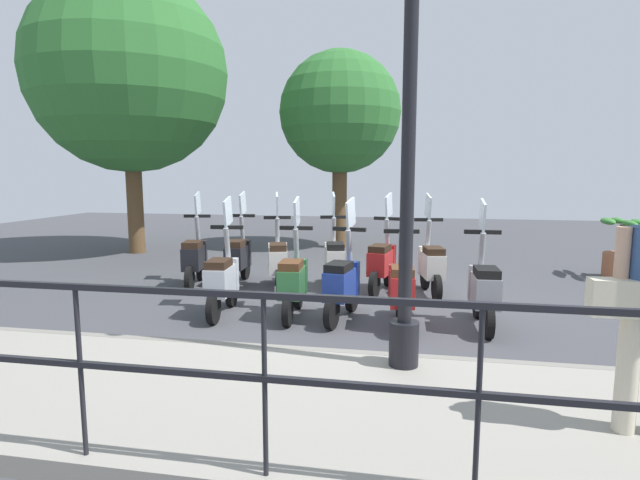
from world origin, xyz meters
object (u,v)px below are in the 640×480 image
scooter_near_3 (293,280)px  scooter_far_1 (382,262)px  scooter_far_3 (278,260)px  scooter_far_5 (195,257)px  scooter_near_1 (401,287)px  tree_distant (340,113)px  scooter_near_4 (222,279)px  lamp_post_near (408,152)px  tree_large (129,74)px  scooter_near_2 (342,283)px  scooter_near_0 (484,288)px  scooter_far_0 (431,264)px  potted_palm (621,253)px  scooter_far_4 (238,256)px  scooter_far_2 (335,259)px

scooter_near_3 → scooter_far_1: bearing=-37.4°
scooter_near_3 → scooter_far_3: (1.44, 0.59, 0.00)m
scooter_far_5 → scooter_near_1: bearing=-126.6°
tree_distant → scooter_near_4: bearing=173.9°
lamp_post_near → tree_large: size_ratio=0.68×
scooter_far_3 → tree_distant: bearing=-20.1°
scooter_near_1 → scooter_near_2: bearing=77.4°
scooter_near_4 → scooter_near_2: bearing=-92.6°
scooter_near_1 → scooter_near_4: (0.05, 2.31, 0.00)m
scooter_near_0 → scooter_far_5: bearing=70.0°
scooter_near_4 → scooter_far_0: size_ratio=1.00×
scooter_far_1 → scooter_far_5: (-0.12, 3.06, 0.00)m
tree_distant → scooter_far_0: (-4.56, -2.07, -2.78)m
potted_palm → scooter_far_5: size_ratio=0.69×
scooter_near_2 → scooter_near_0: bearing=-80.0°
scooter_near_1 → scooter_far_5: size_ratio=1.00×
scooter_near_4 → scooter_far_1: size_ratio=1.00×
scooter_far_4 → scooter_near_0: bearing=-118.7°
potted_palm → scooter_near_0: (-3.40, 2.77, 0.04)m
scooter_far_5 → tree_distant: bearing=-32.3°
tree_distant → scooter_far_5: (-4.60, 1.73, -2.78)m
scooter_near_1 → scooter_far_3: same height
scooter_far_0 → scooter_near_4: bearing=109.8°
scooter_near_2 → scooter_far_2: (1.69, 0.36, 0.00)m
scooter_near_2 → scooter_near_4: (-0.07, 1.57, 0.00)m
tree_large → scooter_near_1: (-4.53, -6.17, -3.54)m
scooter_near_1 → scooter_near_3: size_ratio=1.00×
scooter_near_2 → scooter_far_4: bearing=59.8°
scooter_far_2 → scooter_far_5: size_ratio=1.00×
tree_large → scooter_far_4: (-2.74, -3.46, -3.54)m
potted_palm → scooter_near_2: size_ratio=0.69×
scooter_far_2 → lamp_post_near: bearing=-174.0°
potted_palm → scooter_far_5: bearing=105.1°
scooter_near_1 → scooter_far_1: size_ratio=1.00×
scooter_far_1 → scooter_far_5: bearing=104.6°
scooter_near_0 → scooter_near_4: bearing=89.7°
tree_large → scooter_far_1: (-2.84, -5.84, -3.54)m
lamp_post_near → scooter_near_4: bearing=54.5°
lamp_post_near → scooter_far_1: (3.34, 0.39, -1.55)m
scooter_near_3 → scooter_far_0: bearing=-53.9°
scooter_near_2 → scooter_far_5: size_ratio=1.00×
scooter_near_3 → scooter_far_0: size_ratio=1.00×
tree_large → potted_palm: bearing=-95.9°
scooter_near_2 → scooter_far_4: 2.59m
scooter_near_3 → scooter_far_5: (1.46, 2.01, 0.00)m
tree_large → tree_distant: (1.65, -4.52, -0.76)m
lamp_post_near → tree_large: 9.00m
lamp_post_near → scooter_near_4: size_ratio=2.76×
lamp_post_near → scooter_near_2: lamp_post_near is taller
scooter_near_2 → scooter_far_1: bearing=-4.1°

